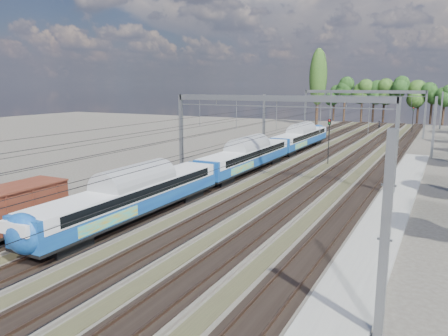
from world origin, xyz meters
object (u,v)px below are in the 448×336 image
at_px(signal_far, 413,117).
at_px(signal_near, 329,136).
at_px(worker, 379,125).
at_px(emu_train, 246,153).

bearing_deg(signal_far, signal_near, -118.80).
height_order(worker, signal_far, signal_far).
bearing_deg(worker, signal_far, -127.16).
bearing_deg(emu_train, worker, 84.45).
bearing_deg(worker, emu_train, 177.23).
bearing_deg(signal_near, emu_train, -104.78).
bearing_deg(signal_near, signal_far, 98.35).
bearing_deg(signal_near, worker, 107.78).
height_order(signal_near, signal_far, signal_near).
xyz_separation_m(emu_train, signal_near, (6.66, 10.77, 1.19)).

